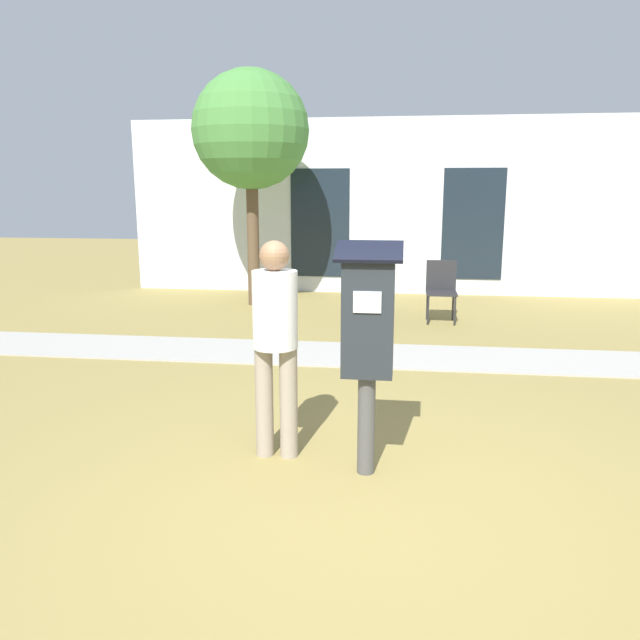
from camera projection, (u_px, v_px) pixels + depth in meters
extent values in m
plane|color=olive|center=(372.00, 503.00, 3.90)|extent=(40.00, 40.00, 0.00)
cube|color=#A3A099|center=(387.00, 356.00, 7.31)|extent=(12.00, 1.10, 0.02)
cube|color=silver|center=(396.00, 207.00, 11.54)|extent=(10.00, 0.24, 3.20)
cube|color=#19232D|center=(320.00, 223.00, 11.65)|extent=(1.10, 0.02, 2.00)
cube|color=#19232D|center=(473.00, 224.00, 11.29)|extent=(1.10, 0.02, 2.00)
cylinder|color=#4C4C4C|center=(366.00, 424.00, 4.26)|extent=(0.12, 0.12, 0.70)
cube|color=#23282D|center=(368.00, 317.00, 4.10)|extent=(0.34, 0.22, 0.80)
cube|color=silver|center=(367.00, 302.00, 3.96)|extent=(0.18, 0.01, 0.14)
cube|color=black|center=(369.00, 251.00, 4.01)|extent=(0.44, 0.31, 0.12)
cylinder|color=gray|center=(264.00, 402.00, 4.53)|extent=(0.13, 0.13, 0.82)
cylinder|color=gray|center=(289.00, 403.00, 4.51)|extent=(0.13, 0.13, 0.82)
cylinder|color=white|center=(275.00, 310.00, 4.38)|extent=(0.32, 0.32, 0.55)
sphere|color=#8C6647|center=(274.00, 256.00, 4.30)|extent=(0.21, 0.21, 0.21)
cylinder|color=#262628|center=(359.00, 306.00, 9.32)|extent=(0.03, 0.03, 0.42)
cylinder|color=#262628|center=(384.00, 307.00, 9.27)|extent=(0.03, 0.03, 0.42)
cylinder|color=#262628|center=(361.00, 302.00, 9.69)|extent=(0.03, 0.03, 0.42)
cylinder|color=#262628|center=(385.00, 302.00, 9.64)|extent=(0.03, 0.03, 0.42)
cube|color=#262628|center=(372.00, 289.00, 9.44)|extent=(0.44, 0.44, 0.04)
cube|color=#262628|center=(373.00, 272.00, 9.58)|extent=(0.44, 0.04, 0.44)
cylinder|color=#262628|center=(428.00, 311.00, 8.98)|extent=(0.03, 0.03, 0.42)
cylinder|color=#262628|center=(455.00, 311.00, 8.93)|extent=(0.03, 0.03, 0.42)
cylinder|color=#262628|center=(427.00, 306.00, 9.35)|extent=(0.03, 0.03, 0.42)
cylinder|color=#262628|center=(453.00, 306.00, 9.30)|extent=(0.03, 0.03, 0.42)
cube|color=#262628|center=(441.00, 293.00, 9.10)|extent=(0.44, 0.44, 0.04)
cube|color=#262628|center=(441.00, 275.00, 9.24)|extent=(0.44, 0.04, 0.44)
cylinder|color=brown|center=(253.00, 240.00, 10.41)|extent=(0.20, 0.20, 2.20)
sphere|color=#47843D|center=(251.00, 130.00, 10.04)|extent=(1.90, 1.90, 1.90)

